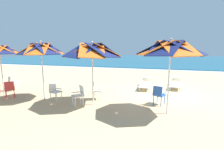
{
  "coord_description": "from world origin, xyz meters",
  "views": [
    {
      "loc": [
        -0.23,
        -9.1,
        2.49
      ],
      "look_at": [
        -2.77,
        -0.42,
        1.0
      ],
      "focal_mm": 26.18,
      "sensor_mm": 36.0,
      "label": 1
    }
  ],
  "objects_px": {
    "plastic_chair_0": "(159,94)",
    "plastic_chair_6": "(10,88)",
    "beach_umbrella_1": "(92,51)",
    "beach_umbrella_0": "(170,49)",
    "plastic_chair_2": "(79,94)",
    "sun_lounger_0": "(176,83)",
    "plastic_chair_3": "(55,90)",
    "plastic_chair_4": "(12,83)",
    "plastic_chair_1": "(96,90)",
    "sun_lounger_1": "(146,84)",
    "beach_umbrella_2": "(41,49)"
  },
  "relations": [
    {
      "from": "sun_lounger_0",
      "to": "sun_lounger_1",
      "type": "height_order",
      "value": "same"
    },
    {
      "from": "plastic_chair_2",
      "to": "sun_lounger_1",
      "type": "bearing_deg",
      "value": 58.17
    },
    {
      "from": "plastic_chair_6",
      "to": "beach_umbrella_1",
      "type": "bearing_deg",
      "value": 3.44
    },
    {
      "from": "plastic_chair_0",
      "to": "sun_lounger_1",
      "type": "height_order",
      "value": "plastic_chair_0"
    },
    {
      "from": "beach_umbrella_0",
      "to": "plastic_chair_2",
      "type": "xyz_separation_m",
      "value": [
        -3.67,
        -0.1,
        -1.97
      ]
    },
    {
      "from": "plastic_chair_6",
      "to": "sun_lounger_0",
      "type": "xyz_separation_m",
      "value": [
        8.22,
        4.67,
        -0.22
      ]
    },
    {
      "from": "plastic_chair_3",
      "to": "sun_lounger_1",
      "type": "height_order",
      "value": "plastic_chair_3"
    },
    {
      "from": "beach_umbrella_2",
      "to": "plastic_chair_4",
      "type": "height_order",
      "value": "beach_umbrella_2"
    },
    {
      "from": "plastic_chair_2",
      "to": "plastic_chair_4",
      "type": "height_order",
      "value": "same"
    },
    {
      "from": "plastic_chair_2",
      "to": "sun_lounger_0",
      "type": "bearing_deg",
      "value": 46.92
    },
    {
      "from": "beach_umbrella_1",
      "to": "plastic_chair_6",
      "type": "height_order",
      "value": "beach_umbrella_1"
    },
    {
      "from": "plastic_chair_2",
      "to": "plastic_chair_6",
      "type": "bearing_deg",
      "value": -179.9
    },
    {
      "from": "plastic_chair_1",
      "to": "sun_lounger_1",
      "type": "height_order",
      "value": "plastic_chair_1"
    },
    {
      "from": "sun_lounger_0",
      "to": "sun_lounger_1",
      "type": "xyz_separation_m",
      "value": [
        -1.84,
        -0.6,
        0.0
      ]
    },
    {
      "from": "plastic_chair_6",
      "to": "plastic_chair_2",
      "type": "bearing_deg",
      "value": 0.1
    },
    {
      "from": "plastic_chair_6",
      "to": "plastic_chair_0",
      "type": "bearing_deg",
      "value": 8.25
    },
    {
      "from": "beach_umbrella_0",
      "to": "beach_umbrella_1",
      "type": "relative_size",
      "value": 1.02
    },
    {
      "from": "beach_umbrella_0",
      "to": "plastic_chair_0",
      "type": "relative_size",
      "value": 3.29
    },
    {
      "from": "sun_lounger_0",
      "to": "plastic_chair_3",
      "type": "bearing_deg",
      "value": -142.84
    },
    {
      "from": "plastic_chair_0",
      "to": "plastic_chair_6",
      "type": "xyz_separation_m",
      "value": [
        -7.2,
        -1.04,
        0.0
      ]
    },
    {
      "from": "plastic_chair_4",
      "to": "plastic_chair_6",
      "type": "distance_m",
      "value": 1.56
    },
    {
      "from": "plastic_chair_3",
      "to": "plastic_chair_6",
      "type": "distance_m",
      "value": 2.45
    },
    {
      "from": "beach_umbrella_0",
      "to": "sun_lounger_0",
      "type": "xyz_separation_m",
      "value": [
        0.7,
        4.57,
        -2.19
      ]
    },
    {
      "from": "plastic_chair_0",
      "to": "plastic_chair_4",
      "type": "relative_size",
      "value": 1.0
    },
    {
      "from": "plastic_chair_1",
      "to": "sun_lounger_1",
      "type": "relative_size",
      "value": 0.4
    },
    {
      "from": "plastic_chair_1",
      "to": "plastic_chair_6",
      "type": "distance_m",
      "value": 4.37
    },
    {
      "from": "beach_umbrella_0",
      "to": "plastic_chair_2",
      "type": "relative_size",
      "value": 3.29
    },
    {
      "from": "beach_umbrella_1",
      "to": "beach_umbrella_0",
      "type": "bearing_deg",
      "value": -2.88
    },
    {
      "from": "beach_umbrella_1",
      "to": "plastic_chair_2",
      "type": "relative_size",
      "value": 3.22
    },
    {
      "from": "plastic_chair_2",
      "to": "sun_lounger_0",
      "type": "distance_m",
      "value": 6.39
    },
    {
      "from": "beach_umbrella_2",
      "to": "plastic_chair_6",
      "type": "height_order",
      "value": "beach_umbrella_2"
    },
    {
      "from": "plastic_chair_0",
      "to": "plastic_chair_1",
      "type": "distance_m",
      "value": 2.94
    },
    {
      "from": "beach_umbrella_0",
      "to": "sun_lounger_1",
      "type": "height_order",
      "value": "beach_umbrella_0"
    },
    {
      "from": "beach_umbrella_0",
      "to": "plastic_chair_1",
      "type": "height_order",
      "value": "beach_umbrella_0"
    },
    {
      "from": "beach_umbrella_2",
      "to": "sun_lounger_0",
      "type": "distance_m",
      "value": 8.06
    },
    {
      "from": "beach_umbrella_1",
      "to": "plastic_chair_6",
      "type": "xyz_separation_m",
      "value": [
        -4.4,
        -0.26,
        -1.89
      ]
    },
    {
      "from": "beach_umbrella_1",
      "to": "plastic_chair_3",
      "type": "xyz_separation_m",
      "value": [
        -1.97,
        0.02,
        -1.89
      ]
    },
    {
      "from": "plastic_chair_3",
      "to": "plastic_chair_4",
      "type": "bearing_deg",
      "value": 166.15
    },
    {
      "from": "plastic_chair_4",
      "to": "sun_lounger_0",
      "type": "bearing_deg",
      "value": 20.81
    },
    {
      "from": "beach_umbrella_0",
      "to": "beach_umbrella_2",
      "type": "height_order",
      "value": "beach_umbrella_0"
    },
    {
      "from": "beach_umbrella_0",
      "to": "sun_lounger_1",
      "type": "distance_m",
      "value": 4.67
    },
    {
      "from": "plastic_chair_6",
      "to": "beach_umbrella_0",
      "type": "bearing_deg",
      "value": 0.81
    },
    {
      "from": "plastic_chair_1",
      "to": "plastic_chair_3",
      "type": "distance_m",
      "value": 1.96
    },
    {
      "from": "plastic_chair_1",
      "to": "plastic_chair_3",
      "type": "relative_size",
      "value": 1.0
    },
    {
      "from": "beach_umbrella_0",
      "to": "plastic_chair_2",
      "type": "height_order",
      "value": "beach_umbrella_0"
    },
    {
      "from": "plastic_chair_0",
      "to": "plastic_chair_1",
      "type": "height_order",
      "value": "same"
    },
    {
      "from": "sun_lounger_0",
      "to": "plastic_chair_0",
      "type": "bearing_deg",
      "value": -105.78
    },
    {
      "from": "sun_lounger_0",
      "to": "sun_lounger_1",
      "type": "bearing_deg",
      "value": -161.95
    },
    {
      "from": "sun_lounger_1",
      "to": "plastic_chair_1",
      "type": "bearing_deg",
      "value": -124.72
    },
    {
      "from": "plastic_chair_3",
      "to": "sun_lounger_0",
      "type": "distance_m",
      "value": 7.27
    }
  ]
}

